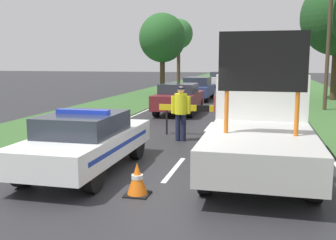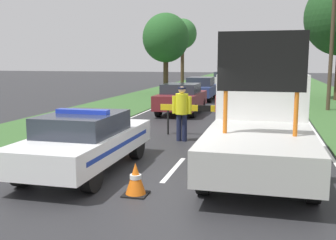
% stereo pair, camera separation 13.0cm
% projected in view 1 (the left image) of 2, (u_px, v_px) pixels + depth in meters
% --- Properties ---
extents(ground_plane, '(160.00, 160.00, 0.00)m').
position_uv_depth(ground_plane, '(162.00, 184.00, 8.48)').
color(ground_plane, '#28282B').
extents(lane_markings, '(7.99, 69.50, 0.01)m').
position_uv_depth(lane_markings, '(234.00, 96.00, 29.29)').
color(lane_markings, silver).
rests_on(lane_markings, ground).
extents(grass_verge_left, '(4.54, 120.00, 0.03)m').
position_uv_depth(grass_verge_left, '(146.00, 96.00, 29.16)').
color(grass_verge_left, '#38602D').
rests_on(grass_verge_left, ground).
extents(grass_verge_right, '(4.54, 120.00, 0.03)m').
position_uv_depth(grass_verge_right, '(327.00, 100.00, 26.25)').
color(grass_verge_right, '#38602D').
rests_on(grass_verge_right, ground).
extents(police_car, '(1.84, 4.68, 1.51)m').
position_uv_depth(police_car, '(86.00, 141.00, 9.38)').
color(police_car, white).
rests_on(police_car, ground).
extents(work_truck, '(2.30, 5.65, 3.24)m').
position_uv_depth(work_truck, '(261.00, 122.00, 9.77)').
color(work_truck, white).
rests_on(work_truck, ground).
extents(road_barrier, '(2.72, 0.08, 1.09)m').
position_uv_depth(road_barrier, '(197.00, 111.00, 13.81)').
color(road_barrier, black).
rests_on(road_barrier, ground).
extents(police_officer, '(0.65, 0.41, 1.81)m').
position_uv_depth(police_officer, '(181.00, 109.00, 12.89)').
color(police_officer, '#191E38').
rests_on(police_officer, ground).
extents(pedestrian_civilian, '(0.64, 0.41, 1.79)m').
position_uv_depth(pedestrian_civilian, '(223.00, 108.00, 13.21)').
color(pedestrian_civilian, '#232326').
rests_on(pedestrian_civilian, ground).
extents(traffic_cone_near_police, '(0.48, 0.48, 0.66)m').
position_uv_depth(traffic_cone_near_police, '(137.00, 179.00, 7.75)').
color(traffic_cone_near_police, black).
rests_on(traffic_cone_near_police, ground).
extents(traffic_cone_centre_front, '(0.50, 0.50, 0.68)m').
position_uv_depth(traffic_cone_centre_front, '(128.00, 136.00, 12.08)').
color(traffic_cone_centre_front, black).
rests_on(traffic_cone_centre_front, ground).
extents(traffic_cone_near_truck, '(0.36, 0.36, 0.50)m').
position_uv_depth(traffic_cone_near_truck, '(295.00, 139.00, 12.08)').
color(traffic_cone_near_truck, black).
rests_on(traffic_cone_near_truck, ground).
extents(queued_car_wagon_maroon, '(1.91, 4.28, 1.51)m').
position_uv_depth(queued_car_wagon_maroon, '(179.00, 98.00, 19.62)').
color(queued_car_wagon_maroon, maroon).
rests_on(queued_car_wagon_maroon, ground).
extents(queued_car_hatch_blue, '(1.81, 4.57, 1.54)m').
position_uv_depth(queued_car_hatch_blue, '(198.00, 88.00, 26.42)').
color(queued_car_hatch_blue, navy).
rests_on(queued_car_hatch_blue, ground).
extents(queued_car_sedan_silver, '(1.81, 4.01, 1.46)m').
position_uv_depth(queued_car_sedan_silver, '(263.00, 83.00, 32.41)').
color(queued_car_sedan_silver, '#B2B2B7').
rests_on(queued_car_sedan_silver, ground).
extents(queued_car_van_white, '(1.76, 4.48, 1.51)m').
position_uv_depth(queued_car_van_white, '(219.00, 79.00, 39.17)').
color(queued_car_van_white, silver).
rests_on(queued_car_van_white, ground).
extents(roadside_tree_mid_left, '(3.05, 3.05, 7.07)m').
position_uv_depth(roadside_tree_mid_left, '(179.00, 34.00, 42.25)').
color(roadside_tree_mid_left, '#42301E').
rests_on(roadside_tree_mid_left, ground).
extents(roadside_tree_mid_right, '(3.57, 3.57, 6.23)m').
position_uv_depth(roadside_tree_mid_right, '(162.00, 38.00, 30.11)').
color(roadside_tree_mid_right, '#42301E').
rests_on(roadside_tree_mid_right, ground).
extents(utility_pole, '(1.20, 0.20, 8.78)m').
position_uv_depth(utility_pole, '(330.00, 24.00, 20.30)').
color(utility_pole, '#473828').
rests_on(utility_pole, ground).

